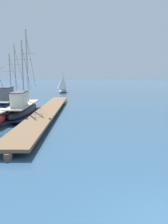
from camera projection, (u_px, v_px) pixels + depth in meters
name	position (u px, v px, depth m)	size (l,w,h in m)	color
floating_dock	(48.00, 110.00, 19.26)	(3.68, 20.97, 0.53)	brown
fishing_boat_0	(10.00, 102.00, 22.95)	(3.00, 8.75, 6.77)	navy
fishing_boat_1	(23.00, 108.00, 18.16)	(2.17, 8.81, 7.33)	black
distant_sailboat	(63.00, 84.00, 41.66)	(2.69, 3.93, 3.80)	silver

